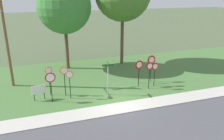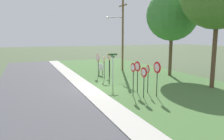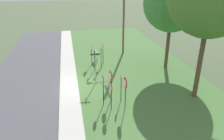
{
  "view_description": "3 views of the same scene",
  "coord_description": "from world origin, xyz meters",
  "views": [
    {
      "loc": [
        -5.37,
        -14.76,
        8.34
      ],
      "look_at": [
        0.29,
        2.38,
        1.9
      ],
      "focal_mm": 36.47,
      "sensor_mm": 36.0,
      "label": 1
    },
    {
      "loc": [
        17.18,
        -5.61,
        4.38
      ],
      "look_at": [
        -1.34,
        2.0,
        1.25
      ],
      "focal_mm": 34.67,
      "sensor_mm": 36.0,
      "label": 2
    },
    {
      "loc": [
        17.28,
        -0.54,
        8.95
      ],
      "look_at": [
        -0.23,
        3.13,
        1.22
      ],
      "focal_mm": 34.51,
      "sensor_mm": 36.0,
      "label": 3
    }
  ],
  "objects": [
    {
      "name": "yield_sign_near_left",
      "position": [
        4.23,
        2.11,
        1.67
      ],
      "size": [
        0.71,
        0.13,
        2.2
      ],
      "rotation": [
        0.0,
        0.0,
        0.12
      ],
      "color": "black",
      "rests_on": "grass_median"
    },
    {
      "name": "yield_sign_far_left",
      "position": [
        3.46,
        1.67,
        1.85
      ],
      "size": [
        0.68,
        0.11,
        2.44
      ],
      "rotation": [
        0.0,
        0.0,
        0.07
      ],
      "color": "black",
      "rests_on": "grass_median"
    },
    {
      "name": "street_name_post",
      "position": [
        -0.3,
        1.64,
        1.74
      ],
      "size": [
        0.96,
        0.81,
        2.84
      ],
      "rotation": [
        0.0,
        0.0,
        -0.09
      ],
      "color": "#9EA0A8",
      "rests_on": "grass_median"
    },
    {
      "name": "notice_board",
      "position": [
        -5.74,
        2.42,
        0.87
      ],
      "size": [
        1.09,
        0.19,
        1.25
      ],
      "rotation": [
        0.0,
        0.0,
        0.14
      ],
      "color": "black",
      "rests_on": "grass_median"
    },
    {
      "name": "grass_median",
      "position": [
        0.0,
        6.0,
        0.02
      ],
      "size": [
        44.0,
        12.0,
        0.04
      ],
      "primitive_type": "cube",
      "color": "#477038",
      "rests_on": "ground_plane"
    },
    {
      "name": "stop_sign_near_left",
      "position": [
        -4.8,
        1.78,
        1.81
      ],
      "size": [
        0.79,
        0.11,
        2.43
      ],
      "rotation": [
        0.0,
        0.0,
        0.05
      ],
      "color": "black",
      "rests_on": "grass_median"
    },
    {
      "name": "ground_plane",
      "position": [
        0.0,
        0.0,
        0.0
      ],
      "size": [
        160.0,
        160.0,
        0.0
      ],
      "primitive_type": "plane",
      "color": "#4C5B3D"
    },
    {
      "name": "yield_sign_far_right",
      "position": [
        2.81,
        2.39,
        1.88
      ],
      "size": [
        0.79,
        0.13,
        2.46
      ],
      "rotation": [
        0.0,
        0.0,
        0.12
      ],
      "color": "black",
      "rests_on": "grass_median"
    },
    {
      "name": "sidewalk_strip",
      "position": [
        0.0,
        -0.8,
        0.03
      ],
      "size": [
        44.0,
        1.6,
        0.06
      ],
      "primitive_type": "cube",
      "color": "#BCB7AD",
      "rests_on": "ground_plane"
    },
    {
      "name": "utility_pole",
      "position": [
        -7.94,
        6.01,
        5.0
      ],
      "size": [
        2.1,
        2.48,
        9.22
      ],
      "color": "brown",
      "rests_on": "grass_median"
    },
    {
      "name": "yield_sign_near_right",
      "position": [
        4.36,
        3.11,
        1.97
      ],
      "size": [
        0.84,
        0.11,
        2.57
      ],
      "rotation": [
        0.0,
        0.0,
        0.05
      ],
      "color": "black",
      "rests_on": "grass_median"
    },
    {
      "name": "stop_sign_far_center",
      "position": [
        -4.84,
        3.06,
        1.8
      ],
      "size": [
        0.61,
        0.12,
        2.47
      ],
      "rotation": [
        0.0,
        0.0,
        0.14
      ],
      "color": "black",
      "rests_on": "grass_median"
    },
    {
      "name": "oak_tree_left",
      "position": [
        -2.5,
        9.5,
        6.64
      ],
      "size": [
        5.54,
        5.54,
        9.38
      ],
      "color": "brown",
      "rests_on": "grass_median"
    },
    {
      "name": "yield_sign_center",
      "position": [
        3.16,
        3.1,
        1.65
      ],
      "size": [
        0.64,
        0.13,
        2.19
      ],
      "rotation": [
        0.0,
        0.0,
        -0.15
      ],
      "color": "black",
      "rests_on": "grass_median"
    },
    {
      "name": "stop_sign_far_left",
      "position": [
        -3.67,
        2.66,
        1.84
      ],
      "size": [
        0.65,
        0.12,
        2.5
      ],
      "rotation": [
        0.0,
        0.0,
        -0.12
      ],
      "color": "black",
      "rests_on": "grass_median"
    },
    {
      "name": "road_asphalt",
      "position": [
        0.0,
        -4.8,
        0.01
      ],
      "size": [
        44.0,
        6.4,
        0.01
      ],
      "primitive_type": "cube",
      "color": "#4C4C51",
      "rests_on": "ground_plane"
    },
    {
      "name": "stop_sign_near_right",
      "position": [
        -3.35,
        1.93,
        1.71
      ],
      "size": [
        0.6,
        0.11,
        2.35
      ],
      "rotation": [
        0.0,
        0.0,
        -0.1
      ],
      "color": "black",
      "rests_on": "grass_median"
    }
  ]
}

